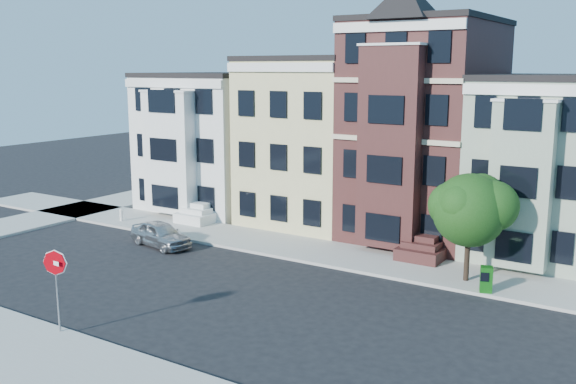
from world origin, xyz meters
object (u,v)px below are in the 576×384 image
Objects in this scene: newspaper_box at (486,279)px; stop_sign at (57,286)px; street_tree at (469,215)px; parked_car at (161,234)px; fire_hydrant at (121,216)px.

stop_sign is (-11.93, -12.60, 1.18)m from newspaper_box.
parked_car is at bearing -169.62° from street_tree.
newspaper_box is 17.39m from stop_sign.
fire_hydrant is at bearing 132.19° from stop_sign.
fire_hydrant is at bearing 158.64° from newspaper_box.
parked_car reaches higher than fire_hydrant.
parked_car is 3.58× the size of newspaper_box.
street_tree reaches higher than stop_sign.
parked_car is 12.02m from stop_sign.
fire_hydrant is (-5.89, 2.64, -0.23)m from parked_car.
street_tree is at bearing 0.73° from fire_hydrant.
fire_hydrant is 17.47m from stop_sign.
stop_sign is at bearing -152.82° from newspaper_box.
fire_hydrant is (-21.87, -0.28, -2.72)m from street_tree.
stop_sign reaches higher than fire_hydrant.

